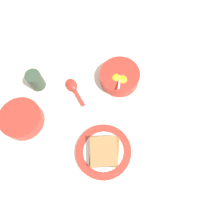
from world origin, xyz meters
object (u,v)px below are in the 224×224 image
toast_sandwich (104,151)px  egg_bowl (120,77)px  soup_spoon (73,87)px  toast_plate (104,152)px  drinking_cup (35,80)px  congee_bowl (22,119)px

toast_sandwich → egg_bowl: bearing=11.4°
egg_bowl → soup_spoon: egg_bowl is taller
toast_plate → drinking_cup: (0.16, 0.37, 0.04)m
drinking_cup → congee_bowl: bearing=-171.5°
egg_bowl → soup_spoon: 0.20m
toast_plate → congee_bowl: congee_bowl is taller
toast_plate → soup_spoon: 0.30m
egg_bowl → toast_sandwich: size_ratio=1.15×
toast_sandwich → toast_plate: bearing=63.3°
egg_bowl → toast_sandwich: 0.32m
egg_bowl → congee_bowl: size_ratio=1.02×
soup_spoon → congee_bowl: congee_bowl is taller
toast_sandwich → soup_spoon: 0.31m
drinking_cup → toast_plate: bearing=-113.0°
egg_bowl → congee_bowl: (-0.32, 0.28, 0.00)m
toast_plate → soup_spoon: soup_spoon is taller
congee_bowl → soup_spoon: bearing=-29.6°
soup_spoon → congee_bowl: bearing=150.4°
toast_plate → congee_bowl: (-0.01, 0.34, 0.02)m
toast_plate → congee_bowl: bearing=91.3°
egg_bowl → toast_plate: bearing=-169.3°
toast_sandwich → drinking_cup: (0.16, 0.37, 0.01)m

